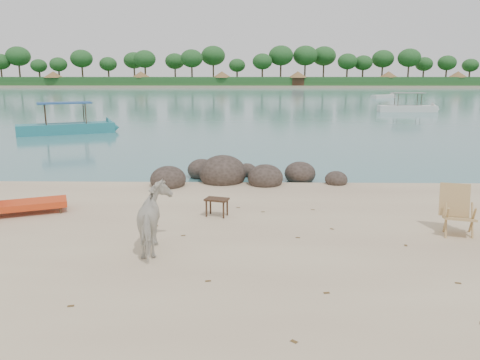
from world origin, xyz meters
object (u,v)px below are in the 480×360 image
object	(u,v)px
boulders	(234,175)
cow	(156,220)
side_table	(217,209)
lounge_chair	(28,201)
boat_near	(65,108)
deck_chair	(460,213)

from	to	relation	value
boulders	cow	xyz separation A→B (m)	(-1.33, -6.35, 0.44)
side_table	lounge_chair	world-z (taller)	lounge_chair
boulders	boat_near	distance (m)	17.28
boulders	deck_chair	bearing A→B (deg)	-46.11
cow	lounge_chair	world-z (taller)	cow
side_table	lounge_chair	xyz separation A→B (m)	(-4.80, 0.17, 0.12)
deck_chair	boat_near	distance (m)	24.59
side_table	lounge_chair	bearing A→B (deg)	-165.03
boulders	lounge_chair	size ratio (longest dim) A/B	2.77
cow	lounge_chair	bearing A→B (deg)	-43.86
boulders	boat_near	bearing A→B (deg)	128.73
boulders	cow	distance (m)	6.51
lounge_chair	boat_near	bearing A→B (deg)	85.24
cow	deck_chair	world-z (taller)	cow
boat_near	side_table	bearing A→B (deg)	-84.35
cow	boat_near	distance (m)	21.95
boulders	side_table	xyz separation A→B (m)	(-0.29, -4.01, 0.01)
boulders	deck_chair	world-z (taller)	deck_chair
deck_chair	boat_near	world-z (taller)	boat_near
side_table	boat_near	world-z (taller)	boat_near
lounge_chair	boat_near	distance (m)	18.23
cow	side_table	bearing A→B (deg)	-124.04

